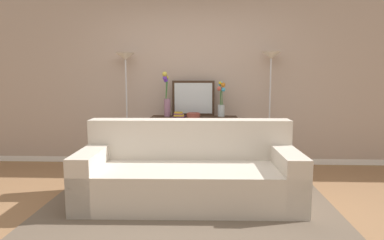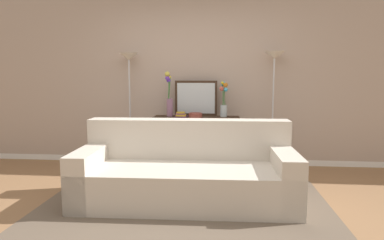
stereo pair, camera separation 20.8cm
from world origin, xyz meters
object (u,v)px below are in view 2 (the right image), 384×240
(floor_lamp_right, at_px, (274,77))
(vase_tall_flowers, at_px, (169,97))
(vase_short_flowers, at_px, (224,100))
(console_table, at_px, (196,133))
(wall_mirror, at_px, (196,98))
(floor_lamp_left, at_px, (129,78))
(book_row_under_console, at_px, (178,164))
(couch, at_px, (186,174))
(fruit_bowl, at_px, (196,115))
(book_stack, at_px, (181,115))

(floor_lamp_right, relative_size, vase_tall_flowers, 2.60)
(vase_tall_flowers, distance_m, vase_short_flowers, 0.82)
(floor_lamp_right, height_order, vase_tall_flowers, floor_lamp_right)
(console_table, xyz_separation_m, vase_tall_flowers, (-0.41, 0.01, 0.55))
(wall_mirror, bearing_deg, console_table, -81.84)
(floor_lamp_left, bearing_deg, vase_short_flowers, -0.86)
(floor_lamp_right, relative_size, vase_short_flowers, 3.32)
(vase_short_flowers, bearing_deg, floor_lamp_left, 179.14)
(floor_lamp_left, height_order, vase_short_flowers, floor_lamp_left)
(floor_lamp_right, height_order, book_row_under_console, floor_lamp_right)
(book_row_under_console, bearing_deg, floor_lamp_right, 2.19)
(console_table, bearing_deg, floor_lamp_right, 2.74)
(couch, relative_size, book_row_under_console, 4.91)
(book_row_under_console, bearing_deg, vase_short_flowers, 2.70)
(vase_tall_flowers, bearing_deg, console_table, -1.60)
(wall_mirror, relative_size, fruit_bowl, 3.21)
(console_table, distance_m, floor_lamp_left, 1.32)
(floor_lamp_right, height_order, fruit_bowl, floor_lamp_right)
(book_stack, bearing_deg, floor_lamp_right, 5.38)
(console_table, bearing_deg, vase_short_flowers, 4.58)
(floor_lamp_right, xyz_separation_m, vase_tall_flowers, (-1.54, -0.04, -0.29))
(floor_lamp_left, height_order, vase_tall_flowers, floor_lamp_left)
(console_table, distance_m, vase_tall_flowers, 0.68)
(couch, bearing_deg, floor_lamp_left, 125.83)
(fruit_bowl, bearing_deg, console_table, 85.30)
(wall_mirror, height_order, book_stack, wall_mirror)
(couch, relative_size, floor_lamp_left, 1.37)
(couch, relative_size, wall_mirror, 3.69)
(floor_lamp_left, height_order, book_stack, floor_lamp_left)
(floor_lamp_left, bearing_deg, fruit_bowl, -8.07)
(vase_tall_flowers, distance_m, book_stack, 0.34)
(floor_lamp_right, relative_size, book_row_under_console, 3.59)
(vase_tall_flowers, xyz_separation_m, fruit_bowl, (0.41, -0.10, -0.26))
(book_stack, relative_size, book_row_under_console, 0.39)
(floor_lamp_left, height_order, fruit_bowl, floor_lamp_left)
(floor_lamp_left, xyz_separation_m, vase_short_flowers, (1.43, -0.02, -0.33))
(console_table, relative_size, vase_short_flowers, 2.44)
(vase_short_flowers, relative_size, fruit_bowl, 2.61)
(vase_short_flowers, xyz_separation_m, fruit_bowl, (-0.41, -0.12, -0.21))
(book_stack, bearing_deg, couch, -80.30)
(fruit_bowl, bearing_deg, floor_lamp_right, 7.29)
(console_table, height_order, book_row_under_console, console_table)
(couch, xyz_separation_m, book_stack, (-0.22, 1.29, 0.51))
(wall_mirror, relative_size, book_row_under_console, 1.33)
(wall_mirror, xyz_separation_m, book_stack, (-0.21, -0.20, -0.23))
(floor_lamp_right, xyz_separation_m, book_row_under_console, (-1.41, -0.05, -1.31))
(floor_lamp_right, bearing_deg, wall_mirror, 176.24)
(console_table, relative_size, floor_lamp_right, 0.73)
(couch, relative_size, console_table, 1.86)
(vase_tall_flowers, bearing_deg, floor_lamp_left, 176.08)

